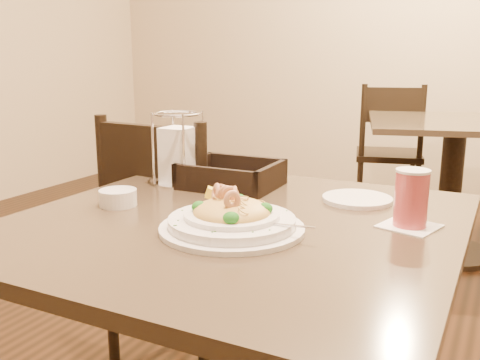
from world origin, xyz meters
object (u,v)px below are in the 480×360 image
at_px(napkin_caddy, 179,154).
at_px(bread_basket, 231,178).
at_px(background_table, 452,164).
at_px(pasta_bowl, 232,218).
at_px(side_plate, 357,199).
at_px(butter_ramekin, 118,198).
at_px(dining_chair_far, 389,149).
at_px(dining_chair_near, 179,250).
at_px(drink_glass, 411,199).
at_px(main_table, 236,323).

bearing_deg(napkin_caddy, bread_basket, 17.91).
relative_size(background_table, pasta_bowl, 3.47).
bearing_deg(pasta_bowl, background_table, 84.67).
relative_size(background_table, side_plate, 6.72).
distance_m(background_table, butter_ramekin, 2.23).
bearing_deg(bread_basket, dining_chair_far, 91.52).
bearing_deg(napkin_caddy, dining_chair_near, 125.19).
relative_size(drink_glass, side_plate, 0.78).
relative_size(dining_chair_far, butter_ramekin, 10.83).
relative_size(pasta_bowl, drink_glass, 2.47).
xyz_separation_m(pasta_bowl, drink_glass, (0.31, 0.19, 0.03)).
distance_m(main_table, dining_chair_near, 0.56).
bearing_deg(dining_chair_near, side_plate, 171.26).
height_order(dining_chair_near, side_plate, dining_chair_near).
distance_m(dining_chair_near, butter_ramekin, 0.52).
relative_size(background_table, drink_glass, 8.58).
relative_size(background_table, bread_basket, 4.50).
xyz_separation_m(bread_basket, butter_ramekin, (-0.14, -0.28, -0.00)).
bearing_deg(butter_ramekin, dining_chair_far, 88.24).
distance_m(side_plate, butter_ramekin, 0.56).
distance_m(dining_chair_near, pasta_bowl, 0.70).
height_order(napkin_caddy, butter_ramekin, napkin_caddy).
xyz_separation_m(background_table, dining_chair_far, (-0.44, 0.49, -0.02)).
bearing_deg(side_plate, main_table, -126.89).
relative_size(pasta_bowl, butter_ramekin, 3.70).
height_order(pasta_bowl, side_plate, pasta_bowl).
bearing_deg(dining_chair_far, napkin_caddy, 73.75).
height_order(drink_glass, napkin_caddy, napkin_caddy).
height_order(dining_chair_near, drink_glass, dining_chair_near).
height_order(bread_basket, side_plate, bread_basket).
bearing_deg(main_table, pasta_bowl, -68.03).
height_order(pasta_bowl, butter_ramekin, pasta_bowl).
distance_m(pasta_bowl, drink_glass, 0.36).
height_order(main_table, bread_basket, bread_basket).
relative_size(napkin_caddy, side_plate, 1.19).
bearing_deg(bread_basket, main_table, -60.15).
bearing_deg(main_table, drink_glass, 18.20).
xyz_separation_m(drink_glass, bread_basket, (-0.48, 0.14, -0.04)).
relative_size(dining_chair_far, bread_basket, 3.79).
height_order(dining_chair_far, bread_basket, dining_chair_far).
distance_m(drink_glass, side_plate, 0.21).
xyz_separation_m(main_table, pasta_bowl, (0.03, -0.08, 0.27)).
height_order(main_table, napkin_caddy, napkin_caddy).
relative_size(dining_chair_far, pasta_bowl, 2.93).
distance_m(main_table, pasta_bowl, 0.28).
bearing_deg(butter_ramekin, napkin_caddy, 87.66).
bearing_deg(bread_basket, dining_chair_near, 152.51).
relative_size(napkin_caddy, butter_ramekin, 2.27).
bearing_deg(bread_basket, butter_ramekin, -117.04).
distance_m(pasta_bowl, bread_basket, 0.37).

